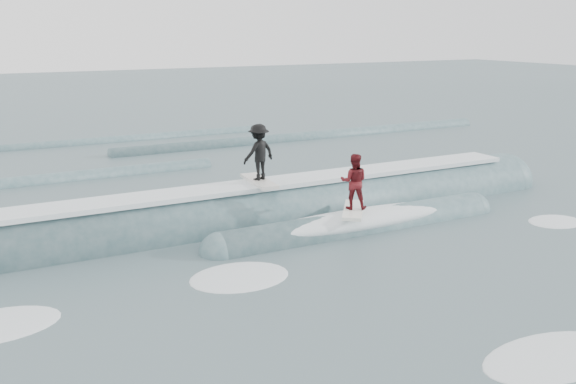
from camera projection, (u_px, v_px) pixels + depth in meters
name	position (u px, v px, depth m)	size (l,w,h in m)	color
ground	(374.00, 276.00, 15.64)	(160.00, 160.00, 0.00)	#3F575B
breaking_wave	(286.00, 219.00, 20.17)	(22.09, 3.94, 2.32)	#395960
surfer_black	(259.00, 154.00, 19.59)	(1.24, 2.04, 1.82)	silver
surfer_red	(354.00, 185.00, 18.81)	(1.62, 1.94, 1.75)	white
whitewater	(350.00, 292.00, 14.72)	(18.22, 7.98, 0.10)	white
far_swells	(150.00, 155.00, 30.53)	(40.61, 8.65, 0.80)	#395960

